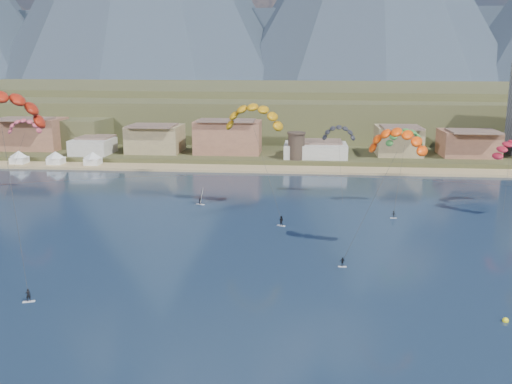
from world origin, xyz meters
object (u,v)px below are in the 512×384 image
kitesurfer_orange (397,137)px  buoy (505,321)px  watchtower (296,146)px  windsurfer (201,199)px  kitesurfer_green (405,135)px  kitesurfer_yellow (254,113)px

kitesurfer_orange → buoy: kitesurfer_orange is taller
watchtower → windsurfer: size_ratio=2.33×
kitesurfer_orange → buoy: (10.67, -24.33, -19.72)m
watchtower → windsurfer: (-20.45, -52.37, -5.20)m
windsurfer → buoy: bearing=-48.4°
kitesurfer_green → buoy: kitesurfer_green is taller
kitesurfer_orange → windsurfer: (-38.41, 30.98, -18.68)m
kitesurfer_yellow → kitesurfer_green: (32.51, 4.35, -4.87)m
kitesurfer_orange → windsurfer: 52.77m
windsurfer → buoy: 73.95m
kitesurfer_orange → kitesurfer_green: size_ratio=1.21×
kitesurfer_yellow → windsurfer: kitesurfer_yellow is taller
kitesurfer_orange → buoy: 33.08m
buoy → watchtower: bearing=104.9°
buoy → kitesurfer_orange: bearing=113.7°
kitesurfer_yellow → windsurfer: 23.80m
kitesurfer_orange → windsurfer: bearing=141.1°
kitesurfer_yellow → windsurfer: size_ratio=6.96×
windsurfer → kitesurfer_yellow: bearing=-14.7°
watchtower → windsurfer: bearing=-111.3°
windsurfer → buoy: windsurfer is taller
kitesurfer_yellow → buoy: 66.97m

